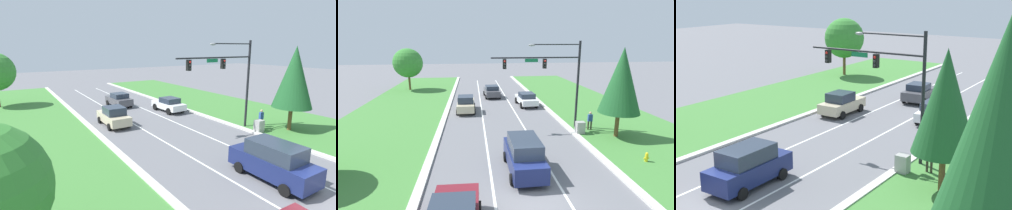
# 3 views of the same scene
# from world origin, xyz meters

# --- Properties ---
(ground_plane) EXTENTS (160.00, 160.00, 0.00)m
(ground_plane) POSITION_xyz_m (0.00, 0.00, 0.00)
(ground_plane) COLOR slate
(lane_stripe_inner_left) EXTENTS (0.14, 81.00, 0.01)m
(lane_stripe_inner_left) POSITION_xyz_m (-1.80, 0.00, 0.00)
(lane_stripe_inner_left) COLOR white
(lane_stripe_inner_left) RESTS_ON ground_plane
(traffic_signal_mast) EXTENTS (7.65, 0.41, 7.63)m
(traffic_signal_mast) POSITION_xyz_m (4.16, 10.40, 5.10)
(traffic_signal_mast) COLOR black
(traffic_signal_mast) RESTS_ON ground_plane
(navy_suv) EXTENTS (2.08, 4.71, 2.11)m
(navy_suv) POSITION_xyz_m (0.20, 2.94, 1.06)
(navy_suv) COLOR navy
(navy_suv) RESTS_ON ground_plane
(champagne_sedan) EXTENTS (2.03, 4.35, 1.80)m
(champagne_sedan) POSITION_xyz_m (-3.51, 17.13, 0.88)
(champagne_sedan) COLOR beige
(champagne_sedan) RESTS_ON ground_plane
(white_sedan) EXTENTS (2.25, 4.41, 1.59)m
(white_sedan) POSITION_xyz_m (3.65, 19.07, 0.82)
(white_sedan) COLOR white
(white_sedan) RESTS_ON ground_plane
(graphite_sedan) EXTENTS (2.24, 4.28, 1.64)m
(graphite_sedan) POSITION_xyz_m (-0.12, 24.48, 0.83)
(graphite_sedan) COLOR #4C4C51
(graphite_sedan) RESTS_ON ground_plane
(utility_cabinet) EXTENTS (0.70, 0.60, 1.09)m
(utility_cabinet) POSITION_xyz_m (6.09, 8.66, 0.54)
(utility_cabinet) COLOR #9E9E99
(utility_cabinet) RESTS_ON ground_plane
(pedestrian) EXTENTS (0.40, 0.25, 1.69)m
(pedestrian) POSITION_xyz_m (7.31, 9.46, 0.94)
(pedestrian) COLOR #42382D
(pedestrian) RESTS_ON ground_plane
(conifer_near_right_tree) EXTENTS (3.19, 3.19, 7.19)m
(conifer_near_right_tree) POSITION_xyz_m (8.74, 7.64, 4.62)
(conifer_near_right_tree) COLOR brown
(conifer_near_right_tree) RESTS_ON ground_plane
(conifer_far_right_tree) EXTENTS (4.66, 4.66, 9.60)m
(conifer_far_right_tree) POSITION_xyz_m (14.37, -4.08, 5.87)
(conifer_far_right_tree) COLOR brown
(conifer_far_right_tree) RESTS_ON ground_plane
(oak_far_left_tree) EXTENTS (4.48, 4.48, 6.52)m
(oak_far_left_tree) POSITION_xyz_m (-12.58, 31.34, 4.27)
(oak_far_left_tree) COLOR brown
(oak_far_left_tree) RESTS_ON ground_plane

